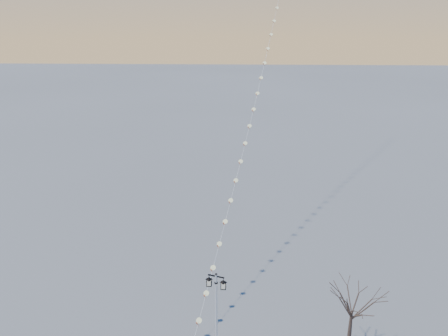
{
  "coord_description": "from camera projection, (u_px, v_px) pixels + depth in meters",
  "views": [
    {
      "loc": [
        1.29,
        -19.91,
        17.68
      ],
      "look_at": [
        0.16,
        7.27,
        8.53
      ],
      "focal_mm": 37.08,
      "sensor_mm": 36.0,
      "label": 1
    }
  ],
  "objects": [
    {
      "name": "street_lamp",
      "position": [
        216.0,
        308.0,
        24.71
      ],
      "size": [
        1.19,
        0.68,
        4.83
      ],
      "rotation": [
        0.0,
        0.0,
        -0.32
      ],
      "color": "black",
      "rests_on": "ground"
    },
    {
      "name": "bare_tree",
      "position": [
        353.0,
        303.0,
        24.94
      ],
      "size": [
        2.45,
        2.45,
        4.06
      ],
      "rotation": [
        0.0,
        0.0,
        -0.24
      ],
      "color": "#3E2E24",
      "rests_on": "ground"
    },
    {
      "name": "kite_train",
      "position": [
        272.0,
        12.0,
        40.85
      ],
      "size": [
        10.78,
        45.88,
        35.73
      ],
      "rotation": [
        0.0,
        0.0,
        0.35
      ],
      "color": "#312518",
      "rests_on": "ground"
    }
  ]
}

